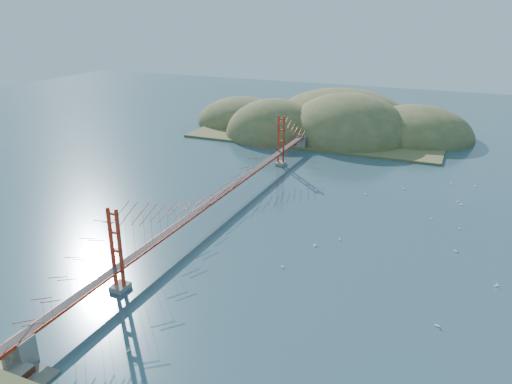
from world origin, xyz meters
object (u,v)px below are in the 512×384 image
at_px(fort, 13,370).
at_px(sailboat_1, 315,245).
at_px(sailboat_2, 437,325).
at_px(bridge, 222,173).
at_px(sailboat_0, 340,239).

xyz_separation_m(fort, sailboat_1, (19.53, 40.50, -0.51)).
bearing_deg(sailboat_2, bridge, 150.83).
height_order(fort, sailboat_2, fort).
relative_size(sailboat_0, sailboat_2, 0.90).
bearing_deg(sailboat_0, sailboat_2, -47.81).
bearing_deg(sailboat_1, fort, -115.74).
xyz_separation_m(fort, sailboat_2, (39.01, 25.98, -0.51)).
distance_m(bridge, sailboat_2, 45.66).
relative_size(sailboat_1, sailboat_2, 1.04).
xyz_separation_m(sailboat_0, sailboat_1, (-3.09, -3.57, 0.01)).
height_order(sailboat_1, sailboat_2, sailboat_1).
relative_size(bridge, sailboat_2, 136.57).
xyz_separation_m(bridge, sailboat_1, (19.93, -7.48, -6.85)).
height_order(bridge, sailboat_1, bridge).
distance_m(bridge, fort, 48.40).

